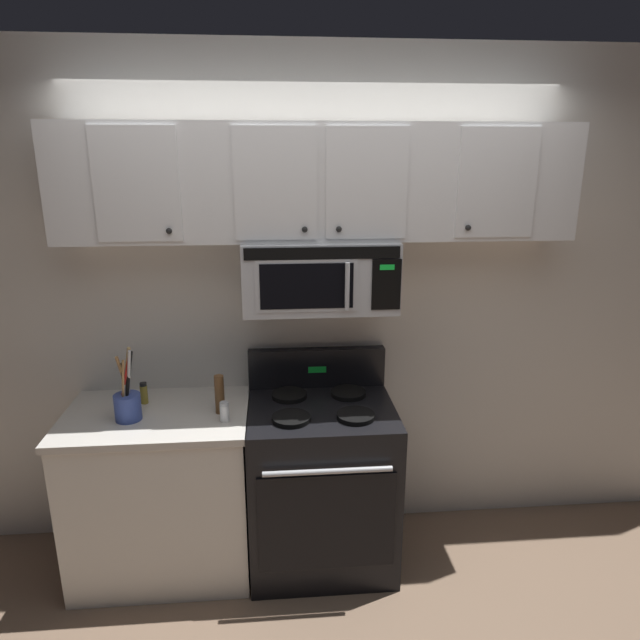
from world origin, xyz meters
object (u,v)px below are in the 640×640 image
over_range_microwave (319,274)px  utensil_crock_blue (127,402)px  stove_range (321,480)px  pepper_mill (220,394)px  salt_shaker (224,412)px  spice_jar (144,393)px

over_range_microwave → utensil_crock_blue: size_ratio=2.03×
stove_range → over_range_microwave: 1.11m
pepper_mill → over_range_microwave: bearing=15.1°
over_range_microwave → salt_shaker: (-0.48, -0.24, -0.63)m
over_range_microwave → salt_shaker: over_range_microwave is taller
salt_shaker → over_range_microwave: bearing=26.0°
pepper_mill → stove_range: bearing=2.5°
stove_range → utensil_crock_blue: size_ratio=2.99×
stove_range → over_range_microwave: (-0.00, 0.12, 1.11)m
stove_range → salt_shaker: bearing=-166.1°
pepper_mill → spice_jar: 0.44m
over_range_microwave → salt_shaker: bearing=-154.0°
stove_range → utensil_crock_blue: bearing=-176.4°
salt_shaker → spice_jar: spice_jar is taller
utensil_crock_blue → spice_jar: 0.19m
stove_range → pepper_mill: stove_range is taller
over_range_microwave → spice_jar: (-0.92, 0.01, -0.62)m
utensil_crock_blue → spice_jar: utensil_crock_blue is taller
stove_range → salt_shaker: 0.69m
utensil_crock_blue → stove_range: bearing=3.6°
salt_shaker → pepper_mill: pepper_mill is taller
stove_range → spice_jar: bearing=172.2°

